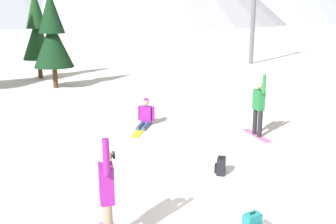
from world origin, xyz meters
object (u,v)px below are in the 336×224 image
object	(u,v)px
snowboarder_midground	(258,107)
snowboarder_background	(145,116)
pine_tree_short	(52,36)
snowboarder_foreground	(107,194)
backpack_black	(221,166)
pine_tree_tall	(37,31)

from	to	relation	value
snowboarder_midground	snowboarder_background	size ratio (longest dim) A/B	1.25
snowboarder_midground	pine_tree_short	xyz separation A→B (m)	(-5.24, 11.57, 1.84)
snowboarder_background	pine_tree_short	xyz separation A→B (m)	(-2.17, 9.00, 2.50)
snowboarder_background	snowboarder_foreground	bearing A→B (deg)	-113.59
backpack_black	pine_tree_tall	bearing A→B (deg)	99.81
snowboarder_foreground	snowboarder_midground	distance (m)	7.46
snowboarder_background	backpack_black	size ratio (longest dim) A/B	3.57
snowboarder_background	pine_tree_tall	xyz separation A→B (m)	(-2.70, 12.76, 2.63)
snowboarder_midground	pine_tree_tall	size ratio (longest dim) A/B	0.38
backpack_black	pine_tree_short	size ratio (longest dim) A/B	0.09
backpack_black	pine_tree_short	bearing A→B (deg)	100.30
pine_tree_short	pine_tree_tall	bearing A→B (deg)	98.01
pine_tree_tall	snowboarder_foreground	bearing A→B (deg)	-90.91
snowboarder_background	backpack_black	bearing A→B (deg)	-85.85
snowboarder_foreground	snowboarder_background	distance (m)	7.55
snowboarder_foreground	snowboarder_midground	world-z (taller)	snowboarder_midground
snowboarder_foreground	backpack_black	distance (m)	3.98
snowboarder_foreground	snowboarder_background	bearing A→B (deg)	66.41
snowboarder_midground	backpack_black	xyz separation A→B (m)	(-2.71, -2.34, -0.79)
snowboarder_foreground	pine_tree_short	world-z (taller)	pine_tree_short
snowboarder_background	pine_tree_tall	distance (m)	13.30
pine_tree_tall	pine_tree_short	bearing A→B (deg)	-81.99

